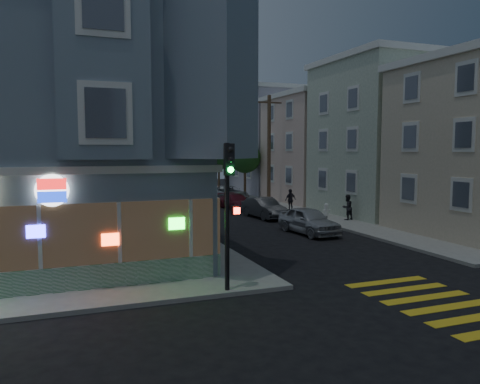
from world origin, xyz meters
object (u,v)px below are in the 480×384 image
street_tree_near (245,158)px  parked_car_d (229,193)px  street_tree_far (219,156)px  parked_car_b (264,208)px  utility_pole (269,148)px  pedestrian_a (347,207)px  parked_car_c (236,202)px  fire_hydrant (326,209)px  traffic_signal (229,192)px  pedestrian_b (290,200)px  parked_car_a (309,221)px

street_tree_near → parked_car_d: size_ratio=1.11×
street_tree_far → parked_car_d: bearing=-102.2°
street_tree_near → parked_car_b: 13.42m
parked_car_d → utility_pole: bearing=-76.0°
pedestrian_a → parked_car_c: size_ratio=0.40×
street_tree_near → pedestrian_a: 16.39m
utility_pole → parked_car_b: 8.39m
parked_car_b → fire_hydrant: 4.25m
traffic_signal → parked_car_d: bearing=78.1°
parked_car_b → street_tree_far: bearing=75.2°
street_tree_near → utility_pole: bearing=-91.9°
street_tree_far → fire_hydrant: (0.43, -22.16, -3.32)m
utility_pole → street_tree_far: bearing=89.2°
pedestrian_a → parked_car_b: bearing=-52.3°
pedestrian_b → street_tree_far: bearing=-104.0°
pedestrian_b → parked_car_a: (-3.05, -8.25, -0.22)m
street_tree_far → pedestrian_a: bearing=-88.1°
street_tree_near → street_tree_far: bearing=90.0°
street_tree_near → fire_hydrant: street_tree_near is taller
parked_car_d → parked_car_b: bearing=-103.7°
street_tree_near → pedestrian_b: (-0.55, -10.71, -2.97)m
street_tree_near → parked_car_b: (-3.49, -12.54, -3.24)m
street_tree_far → parked_car_c: size_ratio=1.29×
parked_car_b → fire_hydrant: parked_car_b is taller
street_tree_far → pedestrian_b: street_tree_far is taller
utility_pole → pedestrian_b: (-0.35, -4.71, -3.83)m
street_tree_near → pedestrian_b: bearing=-93.0°
fire_hydrant → parked_car_b: bearing=157.6°
parked_car_a → traffic_signal: bearing=-136.2°
traffic_signal → fire_hydrant: size_ratio=5.31×
street_tree_near → parked_car_b: bearing=-105.6°
parked_car_a → parked_car_b: 6.42m
parked_car_c → street_tree_far: bearing=70.8°
street_tree_far → fire_hydrant: street_tree_far is taller
utility_pole → parked_car_a: utility_pole is taller
traffic_signal → street_tree_far: bearing=79.9°
street_tree_near → street_tree_far: same height
traffic_signal → fire_hydrant: traffic_signal is taller
parked_car_b → traffic_signal: (-7.91, -15.28, 2.64)m
street_tree_near → parked_car_d: street_tree_near is taller
parked_car_c → fire_hydrant: 7.92m
parked_car_d → parked_car_c: bearing=-110.7°
pedestrian_b → fire_hydrant: pedestrian_b is taller
parked_car_b → fire_hydrant: size_ratio=4.76×
utility_pole → parked_car_c: utility_pole is taller
fire_hydrant → street_tree_near: bearing=91.7°
traffic_signal → fire_hydrant: (11.84, 13.66, -2.72)m
pedestrian_b → street_tree_near: bearing=-105.3°
parked_car_b → parked_car_d: (1.51, 11.40, -0.03)m
parked_car_b → traffic_signal: size_ratio=0.90×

